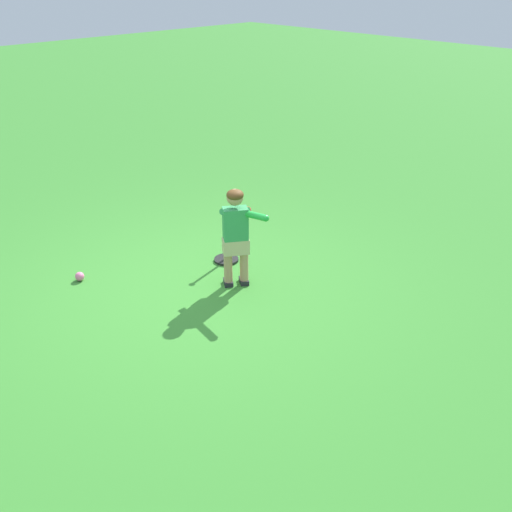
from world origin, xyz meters
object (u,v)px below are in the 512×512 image
child_batter (236,229)px  batting_tee (226,253)px  play_ball_near_batter (248,210)px  play_ball_by_bucket (80,276)px

child_batter → batting_tee: 0.79m
batting_tee → child_batter: bearing=60.0°
child_batter → batting_tee: bearing=-120.0°
play_ball_near_batter → batting_tee: (1.14, 0.85, 0.05)m
child_batter → batting_tee: size_ratio=1.74×
play_ball_near_batter → play_ball_by_bucket: bearing=2.0°
child_batter → play_ball_by_bucket: child_batter is taller
play_ball_near_batter → batting_tee: batting_tee is taller
child_batter → batting_tee: child_batter is taller
child_batter → batting_tee: (-0.28, -0.49, -0.55)m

